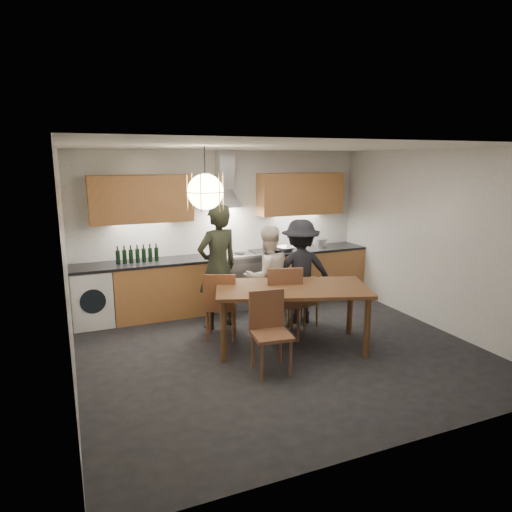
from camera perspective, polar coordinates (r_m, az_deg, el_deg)
name	(u,v)px	position (r m, az deg, el deg)	size (l,w,h in m)	color
ground	(280,350)	(6.13, 3.03, -11.64)	(5.00, 5.00, 0.00)	black
room_shell	(282,221)	(5.66, 3.22, 4.38)	(5.02, 4.52, 2.61)	white
counter_run	(231,281)	(7.69, -3.09, -3.12)	(5.00, 0.62, 0.90)	tan
range_stove	(230,282)	(7.68, -3.24, -3.21)	(0.90, 0.60, 0.92)	silver
wall_fixtures	(227,195)	(7.55, -3.68, 7.56)	(4.30, 0.54, 1.10)	#C4844B
pendant_lamp	(205,192)	(5.17, -6.35, 7.98)	(0.43, 0.43, 0.70)	black
dining_table	(292,294)	(5.99, 4.50, -4.74)	(2.18, 1.57, 0.83)	brown
chair_back_left	(220,302)	(6.27, -4.49, -5.72)	(0.57, 0.57, 0.96)	brown
chair_back_mid	(283,298)	(6.24, 3.43, -5.30)	(0.58, 0.58, 1.05)	brown
chair_back_right	(307,298)	(6.75, 6.42, -5.28)	(0.47, 0.47, 0.80)	brown
chair_front	(269,326)	(5.41, 1.66, -8.70)	(0.47, 0.47, 0.95)	brown
person_left	(218,267)	(6.67, -4.80, -1.38)	(0.67, 0.44, 1.83)	black
person_mid	(267,277)	(6.74, 1.41, -2.60)	(0.74, 0.57, 1.51)	white
person_right	(300,271)	(6.95, 5.54, -1.91)	(1.02, 0.59, 1.58)	black
mixing_bowl	(286,249)	(7.90, 3.72, 0.92)	(0.32, 0.32, 0.08)	silver
stock_pot	(321,243)	(8.27, 8.09, 1.57)	(0.21, 0.21, 0.15)	#B5B5B8
wine_bottles	(137,254)	(7.22, -14.61, 0.27)	(0.64, 0.06, 0.27)	black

